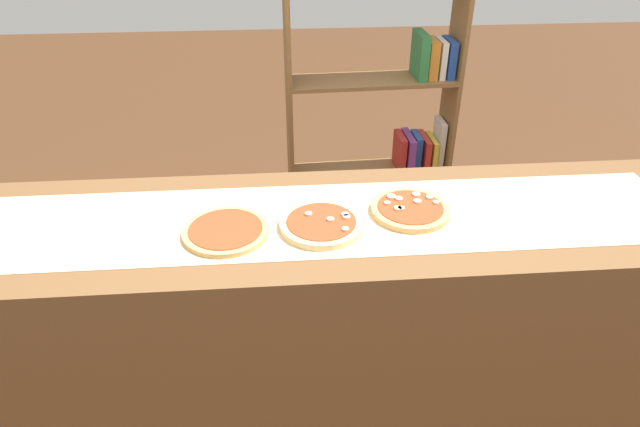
{
  "coord_description": "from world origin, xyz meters",
  "views": [
    {
      "loc": [
        -0.11,
        -1.47,
        1.88
      ],
      "look_at": [
        0.0,
        0.0,
        0.94
      ],
      "focal_mm": 31.42,
      "sensor_mm": 36.0,
      "label": 1
    }
  ],
  "objects_px": {
    "pizza_mushroom_2": "(410,209)",
    "pizza_mushroom_1": "(321,224)",
    "pizza_plain_0": "(226,231)",
    "bookshelf": "(389,140)"
  },
  "relations": [
    {
      "from": "pizza_mushroom_2",
      "to": "pizza_mushroom_1",
      "type": "bearing_deg",
      "value": -167.59
    },
    {
      "from": "pizza_mushroom_1",
      "to": "bookshelf",
      "type": "distance_m",
      "value": 1.26
    },
    {
      "from": "pizza_plain_0",
      "to": "pizza_mushroom_2",
      "type": "relative_size",
      "value": 1.03
    },
    {
      "from": "pizza_mushroom_1",
      "to": "bookshelf",
      "type": "bearing_deg",
      "value": 69.3
    },
    {
      "from": "pizza_mushroom_2",
      "to": "bookshelf",
      "type": "xyz_separation_m",
      "value": [
        0.15,
        1.09,
        -0.27
      ]
    },
    {
      "from": "pizza_mushroom_1",
      "to": "bookshelf",
      "type": "height_order",
      "value": "bookshelf"
    },
    {
      "from": "pizza_plain_0",
      "to": "pizza_mushroom_1",
      "type": "bearing_deg",
      "value": 2.14
    },
    {
      "from": "pizza_plain_0",
      "to": "bookshelf",
      "type": "bearing_deg",
      "value": 58.11
    },
    {
      "from": "pizza_mushroom_2",
      "to": "bookshelf",
      "type": "height_order",
      "value": "bookshelf"
    },
    {
      "from": "pizza_mushroom_2",
      "to": "pizza_plain_0",
      "type": "bearing_deg",
      "value": -172.68
    }
  ]
}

